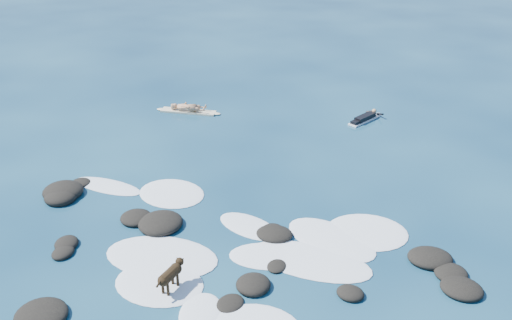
% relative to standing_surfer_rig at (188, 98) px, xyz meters
% --- Properties ---
extents(ground, '(160.00, 160.00, 0.00)m').
position_rel_standing_surfer_rig_xyz_m(ground, '(6.37, -9.21, -0.72)').
color(ground, '#0A2642').
rests_on(ground, ground).
extents(reef_rocks, '(15.05, 7.64, 0.52)m').
position_rel_standing_surfer_rig_xyz_m(reef_rocks, '(5.57, -9.88, -0.61)').
color(reef_rocks, black).
rests_on(reef_rocks, ground).
extents(breaking_foam, '(12.32, 8.39, 0.12)m').
position_rel_standing_surfer_rig_xyz_m(breaking_foam, '(6.87, -9.37, -0.71)').
color(breaking_foam, white).
rests_on(breaking_foam, ground).
extents(standing_surfer_rig, '(3.18, 0.99, 1.81)m').
position_rel_standing_surfer_rig_xyz_m(standing_surfer_rig, '(0.00, 0.00, 0.00)').
color(standing_surfer_rig, beige).
rests_on(standing_surfer_rig, ground).
extents(paddling_surfer_rig, '(1.37, 2.15, 0.38)m').
position_rel_standing_surfer_rig_xyz_m(paddling_surfer_rig, '(8.06, 2.13, -0.58)').
color(paddling_surfer_rig, white).
rests_on(paddling_surfer_rig, ground).
extents(dog, '(0.41, 1.28, 0.81)m').
position_rel_standing_surfer_rig_xyz_m(dog, '(5.72, -11.75, -0.18)').
color(dog, black).
rests_on(dog, ground).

